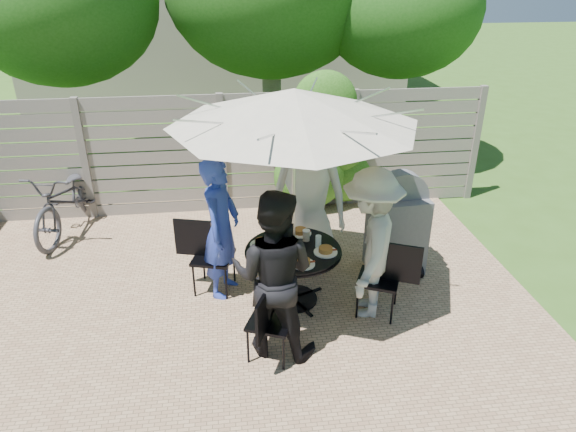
{
  "coord_description": "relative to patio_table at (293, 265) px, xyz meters",
  "views": [
    {
      "loc": [
        0.04,
        -4.4,
        3.5
      ],
      "look_at": [
        0.69,
        0.65,
        1.0
      ],
      "focal_mm": 32.0,
      "sensor_mm": 36.0,
      "label": 1
    }
  ],
  "objects": [
    {
      "name": "plate_left",
      "position": [
        -0.34,
        0.13,
        0.23
      ],
      "size": [
        0.26,
        0.26,
        0.06
      ],
      "color": "white",
      "rests_on": "patio_table"
    },
    {
      "name": "syrup_jug",
      "position": [
        -0.04,
        0.07,
        0.29
      ],
      "size": [
        0.09,
        0.09,
        0.16
      ],
      "primitive_type": "cylinder",
      "color": "#59280C",
      "rests_on": "patio_table"
    },
    {
      "name": "person_left",
      "position": [
        -0.78,
        0.29,
        0.35
      ],
      "size": [
        0.59,
        0.71,
        1.67
      ],
      "primitive_type": "imported",
      "rotation": [
        0.0,
        0.0,
        7.49
      ],
      "color": "#283EB1",
      "rests_on": "ground"
    },
    {
      "name": "umbrella",
      "position": [
        0.0,
        -0.0,
        1.78
      ],
      "size": [
        3.25,
        3.25,
        2.44
      ],
      "rotation": [
        0.0,
        0.0,
        -0.36
      ],
      "color": "silver",
      "rests_on": "ground"
    },
    {
      "name": "plate_right",
      "position": [
        0.34,
        -0.13,
        0.23
      ],
      "size": [
        0.26,
        0.26,
        0.06
      ],
      "color": "white",
      "rests_on": "patio_table"
    },
    {
      "name": "chair_left",
      "position": [
        -0.9,
        0.34,
        -0.21
      ],
      "size": [
        0.7,
        0.54,
        0.91
      ],
      "rotation": [
        0.0,
        0.0,
        6.01
      ],
      "color": "black",
      "rests_on": "ground"
    },
    {
      "name": "person_front",
      "position": [
        -0.29,
        -0.78,
        0.39
      ],
      "size": [
        1.02,
        0.91,
        1.73
      ],
      "primitive_type": "imported",
      "rotation": [
        0.0,
        0.0,
        2.78
      ],
      "color": "black",
      "rests_on": "ground"
    },
    {
      "name": "glass_left",
      "position": [
        -0.28,
        -0.01,
        0.28
      ],
      "size": [
        0.07,
        0.07,
        0.14
      ],
      "primitive_type": "cylinder",
      "color": "silver",
      "rests_on": "patio_table"
    },
    {
      "name": "plate_back",
      "position": [
        0.13,
        0.34,
        0.23
      ],
      "size": [
        0.26,
        0.26,
        0.06
      ],
      "color": "white",
      "rests_on": "patio_table"
    },
    {
      "name": "patio_table",
      "position": [
        0.0,
        0.0,
        0.0
      ],
      "size": [
        1.35,
        1.35,
        0.69
      ],
      "rotation": [
        0.0,
        0.0,
        -0.36
      ],
      "color": "black",
      "rests_on": "ground"
    },
    {
      "name": "person_back",
      "position": [
        0.29,
        0.78,
        0.49
      ],
      "size": [
        1.11,
        0.91,
        1.94
      ],
      "primitive_type": "imported",
      "rotation": [
        0.0,
        0.0,
        5.92
      ],
      "color": "silver",
      "rests_on": "ground"
    },
    {
      "name": "person_right",
      "position": [
        0.78,
        -0.29,
        0.37
      ],
      "size": [
        0.98,
        1.25,
        1.69
      ],
      "primitive_type": "imported",
      "rotation": [
        0.0,
        0.0,
        4.35
      ],
      "color": "#AAA8A5",
      "rests_on": "ground"
    },
    {
      "name": "plate_extra",
      "position": [
        0.06,
        -0.34,
        0.23
      ],
      "size": [
        0.24,
        0.24,
        0.06
      ],
      "color": "white",
      "rests_on": "patio_table"
    },
    {
      "name": "chair_right",
      "position": [
        0.9,
        -0.34,
        -0.21
      ],
      "size": [
        0.68,
        0.57,
        0.9
      ],
      "rotation": [
        0.0,
        0.0,
        2.71
      ],
      "color": "black",
      "rests_on": "ground"
    },
    {
      "name": "backyard_envelope",
      "position": [
        -0.63,
        9.84,
        2.13
      ],
      "size": [
        60.0,
        60.0,
        5.0
      ],
      "color": "#36581B",
      "rests_on": "ground"
    },
    {
      "name": "glass_back",
      "position": [
        -0.01,
        0.28,
        0.28
      ],
      "size": [
        0.07,
        0.07,
        0.14
      ],
      "primitive_type": "cylinder",
      "color": "silver",
      "rests_on": "patio_table"
    },
    {
      "name": "coffee_cup",
      "position": [
        0.17,
        0.17,
        0.27
      ],
      "size": [
        0.08,
        0.08,
        0.12
      ],
      "primitive_type": "cylinder",
      "color": "#C6B293",
      "rests_on": "patio_table"
    },
    {
      "name": "plate_front",
      "position": [
        -0.13,
        -0.34,
        0.23
      ],
      "size": [
        0.26,
        0.26,
        0.06
      ],
      "color": "white",
      "rests_on": "patio_table"
    },
    {
      "name": "bbq_grill",
      "position": [
        1.36,
        0.52,
        0.13
      ],
      "size": [
        0.69,
        0.55,
        1.33
      ],
      "rotation": [
        0.0,
        0.0,
        0.08
      ],
      "color": "#5D5D62",
      "rests_on": "ground"
    },
    {
      "name": "glass_front",
      "position": [
        0.01,
        -0.28,
        0.28
      ],
      "size": [
        0.07,
        0.07,
        0.14
      ],
      "primitive_type": "cylinder",
      "color": "silver",
      "rests_on": "patio_table"
    },
    {
      "name": "chair_back",
      "position": [
        0.34,
        0.9,
        -0.2
      ],
      "size": [
        0.58,
        0.72,
        0.94
      ],
      "rotation": [
        0.0,
        0.0,
        4.33
      ],
      "color": "black",
      "rests_on": "ground"
    },
    {
      "name": "chair_front",
      "position": [
        -0.34,
        -0.9,
        -0.22
      ],
      "size": [
        0.54,
        0.65,
        0.85
      ],
      "rotation": [
        0.0,
        0.0,
        1.17
      ],
      "color": "black",
      "rests_on": "ground"
    },
    {
      "name": "bicycle",
      "position": [
        -2.93,
        2.15,
        0.02
      ],
      "size": [
        1.04,
        1.99,
        1.0
      ],
      "primitive_type": "imported",
      "rotation": [
        0.0,
        0.0,
        -0.21
      ],
      "color": "#333338",
      "rests_on": "ground"
    },
    {
      "name": "glass_right",
      "position": [
        0.28,
        0.01,
        0.28
      ],
      "size": [
        0.07,
        0.07,
        0.14
      ],
      "primitive_type": "cylinder",
      "color": "silver",
      "rests_on": "patio_table"
    }
  ]
}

